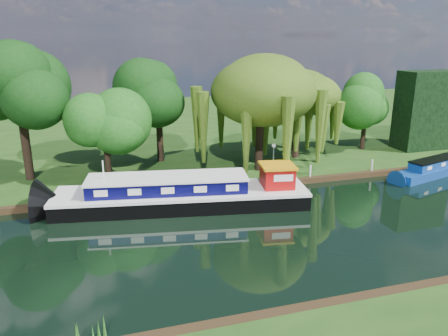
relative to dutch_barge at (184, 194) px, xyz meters
name	(u,v)px	position (x,y,z in m)	size (l,w,h in m)	color
ground	(328,225)	(8.31, -5.94, -0.94)	(120.00, 120.00, 0.00)	black
far_bank	(203,124)	(8.31, 28.06, -0.72)	(120.00, 52.00, 0.45)	#193B10
dutch_barge	(184,194)	(0.00, 0.00, 0.00)	(18.42, 6.96, 3.80)	black
narrowboat	(442,167)	(23.75, 1.25, -0.36)	(11.33, 4.78, 1.64)	navy
red_dinghy	(102,211)	(-5.76, 0.83, -0.94)	(2.25, 3.15, 0.65)	#9C0B0B
willow_left	(261,91)	(7.92, 5.69, 6.39)	(7.90, 7.90, 9.47)	black
willow_right	(298,101)	(12.81, 8.49, 4.99)	(6.17, 6.17, 7.52)	black
tree_far_left	(105,122)	(-5.00, 5.78, 4.46)	(4.48, 4.48, 7.22)	black
tree_far_back	(19,95)	(-11.25, 8.50, 6.48)	(5.95, 5.95, 10.01)	black
tree_far_mid	(158,97)	(-0.02, 10.94, 5.50)	(5.31, 5.31, 8.69)	black
tree_far_right	(366,104)	(20.91, 9.35, 4.18)	(4.14, 4.14, 6.77)	black
conifer_hedge	(426,110)	(27.31, 8.06, 3.51)	(6.00, 3.00, 8.00)	black
lamppost	(274,150)	(8.81, 4.56, 1.48)	(0.36, 0.36, 2.56)	silver
mooring_posts	(272,174)	(7.81, 2.46, 0.01)	(19.16, 0.16, 1.00)	silver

